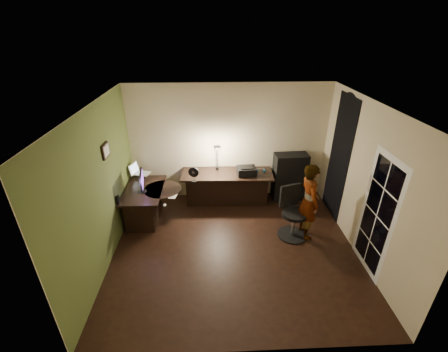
{
  "coord_description": "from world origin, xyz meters",
  "views": [
    {
      "loc": [
        -0.39,
        -4.4,
        3.82
      ],
      "look_at": [
        -0.15,
        1.05,
        1.0
      ],
      "focal_mm": 24.0,
      "sensor_mm": 36.0,
      "label": 1
    }
  ],
  "objects_px": {
    "desk_right": "(227,188)",
    "cabinet": "(289,177)",
    "desk_left": "(146,204)",
    "monitor": "(141,185)",
    "office_chair": "(295,214)",
    "person": "(309,202)"
  },
  "relations": [
    {
      "from": "office_chair",
      "to": "person",
      "type": "relative_size",
      "value": 0.67
    },
    {
      "from": "desk_left",
      "to": "office_chair",
      "type": "relative_size",
      "value": 1.21
    },
    {
      "from": "desk_right",
      "to": "person",
      "type": "height_order",
      "value": "person"
    },
    {
      "from": "office_chair",
      "to": "person",
      "type": "height_order",
      "value": "person"
    },
    {
      "from": "cabinet",
      "to": "office_chair",
      "type": "relative_size",
      "value": 1.09
    },
    {
      "from": "office_chair",
      "to": "desk_right",
      "type": "bearing_deg",
      "value": 115.8
    },
    {
      "from": "desk_left",
      "to": "monitor",
      "type": "height_order",
      "value": "monitor"
    },
    {
      "from": "desk_left",
      "to": "monitor",
      "type": "bearing_deg",
      "value": -99.59
    },
    {
      "from": "desk_right",
      "to": "cabinet",
      "type": "distance_m",
      "value": 1.5
    },
    {
      "from": "desk_right",
      "to": "office_chair",
      "type": "height_order",
      "value": "office_chair"
    },
    {
      "from": "desk_left",
      "to": "office_chair",
      "type": "distance_m",
      "value": 3.09
    },
    {
      "from": "monitor",
      "to": "person",
      "type": "xyz_separation_m",
      "value": [
        3.27,
        -0.62,
        -0.1
      ]
    },
    {
      "from": "desk_right",
      "to": "cabinet",
      "type": "height_order",
      "value": "cabinet"
    },
    {
      "from": "desk_right",
      "to": "person",
      "type": "distance_m",
      "value": 2.0
    },
    {
      "from": "desk_right",
      "to": "monitor",
      "type": "height_order",
      "value": "monitor"
    },
    {
      "from": "office_chair",
      "to": "person",
      "type": "distance_m",
      "value": 0.36
    },
    {
      "from": "desk_left",
      "to": "desk_right",
      "type": "distance_m",
      "value": 1.86
    },
    {
      "from": "cabinet",
      "to": "office_chair",
      "type": "distance_m",
      "value": 1.47
    },
    {
      "from": "desk_left",
      "to": "person",
      "type": "height_order",
      "value": "person"
    },
    {
      "from": "monitor",
      "to": "desk_left",
      "type": "bearing_deg",
      "value": 71.01
    },
    {
      "from": "monitor",
      "to": "office_chair",
      "type": "distance_m",
      "value": 3.11
    },
    {
      "from": "desk_right",
      "to": "cabinet",
      "type": "relative_size",
      "value": 1.8
    }
  ]
}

